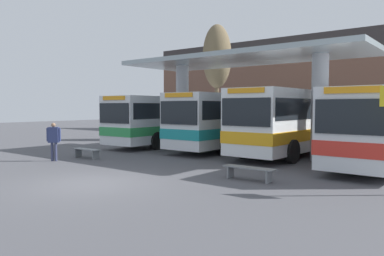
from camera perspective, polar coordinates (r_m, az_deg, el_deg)
ground_plane at (r=12.91m, az=-14.81°, el=-8.18°), size 100.00×100.00×0.00m
townhouse_backdrop at (r=35.12m, az=21.20°, el=7.55°), size 40.00×0.58×9.09m
station_canopy at (r=20.15m, az=7.71°, el=8.51°), size 13.23×5.07×5.19m
transit_bus_left_bay at (r=25.58m, az=-2.22°, el=1.55°), size 3.03×11.59×3.16m
transit_bus_center_bay at (r=23.52m, az=7.62°, el=1.50°), size 2.86×12.33×3.26m
transit_bus_right_bay at (r=20.54m, az=15.41°, el=1.31°), size 3.00×10.21×3.36m
waiting_bench_near_pillar at (r=19.17m, az=-15.77°, el=-3.43°), size 1.72×0.44×0.46m
waiting_bench_mid_platform at (r=13.10m, az=8.67°, el=-6.40°), size 1.87×0.44×0.46m
pedestrian_waiting at (r=18.57m, az=-20.33°, el=-1.40°), size 0.57×0.50×1.79m
poplar_tree_behind_left at (r=29.09m, az=3.84°, el=10.68°), size 2.20×2.20×8.80m
parked_car_street at (r=32.98m, az=12.57°, el=0.53°), size 4.53×2.17×2.11m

